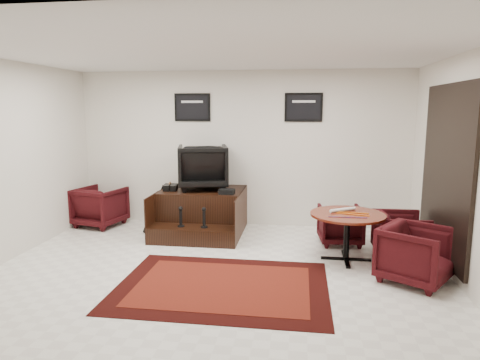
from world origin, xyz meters
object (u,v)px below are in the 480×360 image
Objects in this scene: shine_podium at (202,213)px; armchair_side at (100,205)px; shine_chair at (203,164)px; meeting_table at (347,219)px; table_chair_back at (340,223)px; table_chair_window at (401,232)px; table_chair_corner at (416,252)px.

shine_podium is 1.94m from armchair_side.
shine_chair is 2.72m from meeting_table.
shine_chair is at bearing -17.06° from table_chair_back.
shine_podium reaches higher than meeting_table.
table_chair_window is 0.97m from table_chair_corner.
table_chair_window is (0.82, -0.48, 0.02)m from table_chair_back.
meeting_table is 1.04m from table_chair_corner.
meeting_table is at bearing 82.09° from table_chair_corner.
shine_chair is 3.38m from table_chair_window.
meeting_table is at bearing 85.88° from table_chair_back.
table_chair_back is 0.86× the size of table_chair_corner.
armchair_side is at bearing 78.12° from table_chair_window.
shine_podium is at bearing -170.64° from armchair_side.
armchair_side is at bearing 103.08° from table_chair_corner.
table_chair_window reaches higher than table_chair_back.
table_chair_window is at bearing 149.20° from shine_chair.
armchair_side reaches higher than table_chair_back.
shine_chair is 1.08× the size of armchair_side.
armchair_side is at bearing -13.76° from shine_chair.
shine_podium is at bearing 155.09° from meeting_table.
table_chair_window is at bearing 20.15° from meeting_table.
meeting_table is at bearing 177.44° from armchair_side.
meeting_table is at bearing -24.91° from shine_podium.
armchair_side is 1.18× the size of table_chair_back.
table_chair_corner reaches higher than shine_podium.
shine_chair reaches higher than table_chair_window.
meeting_table is (4.29, -1.23, 0.20)m from armchair_side.
table_chair_corner is at bearing 176.63° from table_chair_window.
meeting_table is at bearing 108.74° from table_chair_window.
table_chair_window is at bearing -177.02° from armchair_side.
armchair_side reaches higher than shine_podium.
armchair_side reaches higher than meeting_table.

